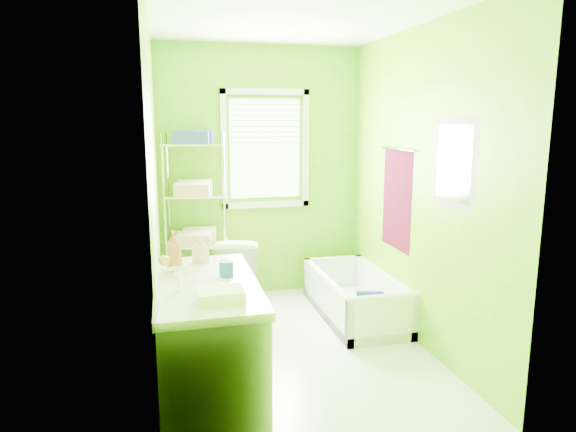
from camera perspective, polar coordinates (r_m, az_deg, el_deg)
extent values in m
plane|color=silver|center=(4.37, 0.68, -14.47)|extent=(2.90, 2.90, 0.00)
cube|color=#5DA608|center=(5.40, -3.07, 4.78)|extent=(2.10, 0.04, 2.60)
cube|color=#5DA608|center=(2.63, 8.50, -1.74)|extent=(2.10, 0.04, 2.60)
cube|color=#5DA608|center=(3.87, -14.54, 2.06)|extent=(0.04, 2.90, 2.60)
cube|color=#5DA608|center=(4.36, 14.22, 3.04)|extent=(0.04, 2.90, 2.60)
cube|color=white|center=(4.02, 0.77, 21.35)|extent=(2.10, 2.90, 0.04)
cube|color=white|center=(5.37, -2.55, 7.44)|extent=(0.74, 0.01, 1.01)
cube|color=white|center=(5.42, -2.46, 1.30)|extent=(0.92, 0.05, 0.06)
cube|color=white|center=(5.35, -2.56, 13.64)|extent=(0.92, 0.05, 0.06)
cube|color=white|center=(5.29, -7.12, 7.31)|extent=(0.06, 0.05, 1.22)
cube|color=white|center=(5.45, 1.97, 7.49)|extent=(0.06, 0.05, 1.22)
cube|color=white|center=(5.34, -2.53, 10.53)|extent=(0.72, 0.02, 0.50)
cube|color=white|center=(2.96, -14.30, -6.55)|extent=(0.02, 0.80, 2.00)
sphere|color=gold|center=(3.27, -13.58, -4.83)|extent=(0.07, 0.07, 0.07)
cube|color=#47081E|center=(4.69, 12.01, 1.80)|extent=(0.02, 0.58, 0.90)
cylinder|color=silver|center=(4.64, 12.06, 7.29)|extent=(0.02, 0.62, 0.02)
cube|color=#CC5972|center=(3.86, 18.02, 5.59)|extent=(0.02, 0.54, 0.64)
cube|color=white|center=(3.85, 17.92, 5.59)|extent=(0.01, 0.44, 0.54)
cube|color=white|center=(5.04, 7.35, -10.46)|extent=(0.63, 1.36, 0.09)
cube|color=white|center=(4.89, 4.23, -9.07)|extent=(0.06, 1.36, 0.41)
cube|color=white|center=(5.09, 10.44, -8.43)|extent=(0.06, 1.36, 0.41)
cube|color=white|center=(4.43, 10.43, -11.43)|extent=(0.63, 0.06, 0.41)
cube|color=white|center=(5.56, 5.01, -6.61)|extent=(0.63, 0.06, 0.41)
cylinder|color=white|center=(4.35, 10.52, -8.94)|extent=(0.63, 0.06, 0.06)
cylinder|color=#1231AC|center=(4.64, 9.29, -11.41)|extent=(0.35, 0.35, 0.06)
cylinder|color=yellow|center=(4.62, 9.31, -10.77)|extent=(0.33, 0.33, 0.05)
cube|color=#1231AC|center=(4.72, 9.08, -9.55)|extent=(0.25, 0.10, 0.22)
imported|color=white|center=(5.13, -5.50, -6.18)|extent=(0.56, 0.80, 0.74)
cube|color=silver|center=(3.34, -8.86, -14.92)|extent=(0.58, 1.16, 0.84)
cube|color=silver|center=(3.18, -9.10, -7.64)|extent=(0.61, 1.19, 0.05)
ellipsoid|color=white|center=(3.03, -8.47, -8.64)|extent=(0.40, 0.52, 0.14)
cylinder|color=silver|center=(2.99, -12.16, -7.01)|extent=(0.03, 0.03, 0.16)
cylinder|color=silver|center=(2.97, -12.21, -5.73)|extent=(0.12, 0.02, 0.02)
imported|color=#C85D3A|center=(3.40, -12.54, -3.76)|extent=(0.14, 0.14, 0.26)
imported|color=#F19CBC|center=(3.57, -9.70, -3.62)|extent=(0.12, 0.12, 0.19)
cylinder|color=#18499C|center=(3.24, -6.86, -5.83)|extent=(0.09, 0.09, 0.10)
cube|color=white|center=(2.84, -7.51, -8.66)|extent=(0.25, 0.20, 0.06)
cylinder|color=silver|center=(4.95, -13.47, -1.14)|extent=(0.02, 0.02, 1.73)
cylinder|color=silver|center=(5.28, -13.06, -0.38)|extent=(0.02, 0.02, 1.73)
cylinder|color=silver|center=(4.92, -7.04, -1.00)|extent=(0.02, 0.02, 1.73)
cylinder|color=silver|center=(5.25, -7.03, -0.25)|extent=(0.02, 0.02, 1.73)
cube|color=silver|center=(5.28, -9.90, -8.19)|extent=(0.61, 0.42, 0.02)
cube|color=silver|center=(5.14, -10.07, -3.05)|extent=(0.61, 0.42, 0.02)
cube|color=silver|center=(5.05, -10.26, 2.33)|extent=(0.61, 0.42, 0.02)
cube|color=silver|center=(5.00, -10.44, 7.85)|extent=(0.61, 0.42, 0.02)
cube|color=#2C3EA0|center=(4.89, -10.74, 8.58)|extent=(0.35, 0.25, 0.12)
cube|color=#2C3EA0|center=(5.13, -10.23, 8.69)|extent=(0.35, 0.25, 0.12)
cube|color=#E89EBA|center=(4.93, -10.61, 2.92)|extent=(0.35, 0.25, 0.12)
cube|color=#D5D182|center=(5.17, -10.29, 3.29)|extent=(0.35, 0.25, 0.12)
cube|color=#E89EBA|center=(5.04, -10.38, -2.53)|extent=(0.35, 0.25, 0.12)
cube|color=#D5D182|center=(5.26, -9.77, -1.95)|extent=(0.35, 0.25, 0.12)
cube|color=#E89EBA|center=(5.20, -6.80, -5.76)|extent=(0.06, 0.30, 0.54)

